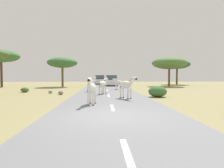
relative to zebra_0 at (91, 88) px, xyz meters
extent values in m
plane|color=#8E8456|center=(0.82, -3.10, -1.03)|extent=(90.00, 90.00, 0.00)
cube|color=slate|center=(1.15, -3.10, -1.01)|extent=(6.00, 64.00, 0.05)
cube|color=silver|center=(1.15, -7.10, -0.98)|extent=(0.16, 2.00, 0.01)
cube|color=silver|center=(1.15, -1.10, -0.98)|extent=(0.16, 2.00, 0.01)
cube|color=silver|center=(1.15, 4.90, -0.98)|extent=(0.16, 2.00, 0.01)
cube|color=silver|center=(1.15, 10.90, -0.98)|extent=(0.16, 2.00, 0.01)
cube|color=silver|center=(1.15, 16.90, -0.98)|extent=(0.16, 2.00, 0.01)
cube|color=silver|center=(1.15, 22.90, -0.98)|extent=(0.16, 2.00, 0.01)
ellipsoid|color=silver|center=(0.01, 0.10, 0.02)|extent=(0.57, 1.18, 0.54)
cylinder|color=silver|center=(-0.17, -0.26, -0.60)|extent=(0.13, 0.13, 0.78)
cylinder|color=#28231E|center=(-0.17, -0.26, -0.96)|extent=(0.14, 0.14, 0.05)
cylinder|color=silver|center=(0.12, -0.29, -0.60)|extent=(0.13, 0.13, 0.78)
cylinder|color=#28231E|center=(0.12, -0.29, -0.96)|extent=(0.14, 0.14, 0.05)
cylinder|color=silver|center=(-0.10, 0.48, -0.60)|extent=(0.13, 0.13, 0.78)
cylinder|color=#28231E|center=(-0.10, 0.48, -0.96)|extent=(0.14, 0.14, 0.05)
cylinder|color=silver|center=(0.19, 0.45, -0.60)|extent=(0.13, 0.13, 0.78)
cylinder|color=#28231E|center=(0.19, 0.45, -0.96)|extent=(0.14, 0.14, 0.05)
cylinder|color=silver|center=(-0.05, -0.45, 0.30)|extent=(0.25, 0.43, 0.46)
cube|color=black|center=(-0.05, -0.45, 0.39)|extent=(0.08, 0.38, 0.32)
ellipsoid|color=silver|center=(-0.07, -0.71, 0.47)|extent=(0.26, 0.52, 0.25)
ellipsoid|color=black|center=(-0.09, -0.91, 0.45)|extent=(0.16, 0.19, 0.15)
cone|color=silver|center=(-0.13, -0.58, 0.59)|extent=(0.10, 0.10, 0.14)
cone|color=silver|center=(0.01, -0.60, 0.59)|extent=(0.10, 0.10, 0.14)
cylinder|color=black|center=(0.07, 0.66, -0.08)|extent=(0.06, 0.16, 0.46)
ellipsoid|color=silver|center=(0.66, 6.18, -0.04)|extent=(0.90, 1.14, 0.51)
cylinder|color=silver|center=(0.95, 6.41, -0.62)|extent=(0.15, 0.15, 0.73)
cylinder|color=#28231E|center=(0.95, 6.41, -0.96)|extent=(0.17, 0.17, 0.05)
cylinder|color=silver|center=(0.72, 6.55, -0.62)|extent=(0.15, 0.15, 0.73)
cylinder|color=#28231E|center=(0.72, 6.55, -0.96)|extent=(0.17, 0.17, 0.05)
cylinder|color=silver|center=(0.61, 5.81, -0.62)|extent=(0.15, 0.15, 0.73)
cylinder|color=#28231E|center=(0.61, 5.81, -0.96)|extent=(0.17, 0.17, 0.05)
cylinder|color=silver|center=(0.37, 5.94, -0.62)|extent=(0.15, 0.15, 0.73)
cylinder|color=#28231E|center=(0.37, 5.94, -0.96)|extent=(0.17, 0.17, 0.05)
cylinder|color=silver|center=(0.92, 6.62, 0.22)|extent=(0.36, 0.43, 0.43)
cube|color=black|center=(0.92, 6.62, 0.31)|extent=(0.21, 0.33, 0.30)
ellipsoid|color=silver|center=(1.04, 6.84, 0.38)|extent=(0.40, 0.50, 0.23)
ellipsoid|color=black|center=(1.13, 7.00, 0.36)|extent=(0.20, 0.21, 0.14)
cone|color=silver|center=(1.04, 6.71, 0.50)|extent=(0.12, 0.12, 0.14)
cone|color=silver|center=(0.93, 6.77, 0.50)|extent=(0.12, 0.12, 0.14)
cylinder|color=black|center=(0.40, 5.71, -0.14)|extent=(0.11, 0.15, 0.43)
ellipsoid|color=silver|center=(2.33, 2.92, 0.03)|extent=(1.08, 1.18, 0.54)
cylinder|color=silver|center=(2.45, 2.53, -0.59)|extent=(0.16, 0.16, 0.78)
cylinder|color=#28231E|center=(2.45, 2.53, -0.96)|extent=(0.19, 0.19, 0.05)
cylinder|color=silver|center=(2.68, 2.72, -0.59)|extent=(0.16, 0.16, 0.78)
cylinder|color=#28231E|center=(2.68, 2.72, -0.96)|extent=(0.19, 0.19, 0.05)
cylinder|color=silver|center=(1.98, 3.12, -0.59)|extent=(0.16, 0.16, 0.78)
cylinder|color=#28231E|center=(1.98, 3.12, -0.96)|extent=(0.19, 0.19, 0.05)
cylinder|color=silver|center=(2.21, 3.30, -0.59)|extent=(0.16, 0.16, 0.78)
cylinder|color=#28231E|center=(2.21, 3.30, -0.96)|extent=(0.19, 0.19, 0.05)
cylinder|color=silver|center=(2.67, 2.49, 0.31)|extent=(0.42, 0.45, 0.46)
cube|color=black|center=(2.67, 2.49, 0.40)|extent=(0.27, 0.32, 0.32)
ellipsoid|color=silver|center=(2.84, 2.28, 0.48)|extent=(0.48, 0.52, 0.25)
ellipsoid|color=black|center=(2.97, 2.12, 0.46)|extent=(0.22, 0.23, 0.15)
cone|color=silver|center=(2.71, 2.33, 0.61)|extent=(0.13, 0.13, 0.15)
cone|color=silver|center=(2.82, 2.42, 0.61)|extent=(0.13, 0.13, 0.15)
cylinder|color=black|center=(1.97, 3.37, -0.07)|extent=(0.13, 0.15, 0.46)
ellipsoid|color=silver|center=(-0.57, 9.01, -0.01)|extent=(1.03, 1.13, 0.52)
cylinder|color=silver|center=(-0.46, 8.64, -0.61)|extent=(0.15, 0.15, 0.75)
cylinder|color=#28231E|center=(-0.46, 8.64, -0.96)|extent=(0.18, 0.18, 0.05)
cylinder|color=silver|center=(-0.24, 8.81, -0.61)|extent=(0.15, 0.15, 0.75)
cylinder|color=#28231E|center=(-0.24, 8.81, -0.96)|extent=(0.18, 0.18, 0.05)
cylinder|color=silver|center=(-0.90, 9.20, -0.61)|extent=(0.15, 0.15, 0.75)
cylinder|color=#28231E|center=(-0.90, 9.20, -0.96)|extent=(0.18, 0.18, 0.05)
cylinder|color=silver|center=(-0.68, 9.38, -0.61)|extent=(0.15, 0.15, 0.75)
cylinder|color=#28231E|center=(-0.68, 9.38, -0.96)|extent=(0.18, 0.18, 0.05)
cylinder|color=silver|center=(-0.24, 8.60, 0.25)|extent=(0.40, 0.43, 0.44)
cube|color=black|center=(-0.24, 8.60, 0.34)|extent=(0.26, 0.31, 0.30)
ellipsoid|color=silver|center=(-0.08, 8.39, 0.42)|extent=(0.45, 0.50, 0.24)
ellipsoid|color=black|center=(0.04, 8.24, 0.40)|extent=(0.21, 0.22, 0.14)
cone|color=silver|center=(-0.21, 8.44, 0.54)|extent=(0.13, 0.13, 0.14)
cone|color=silver|center=(-0.10, 8.53, 0.54)|extent=(0.13, 0.13, 0.14)
cylinder|color=black|center=(-0.91, 9.44, -0.11)|extent=(0.13, 0.15, 0.44)
ellipsoid|color=silver|center=(2.58, 11.85, -0.13)|extent=(1.01, 0.88, 0.46)
cylinder|color=silver|center=(2.40, 12.14, -0.65)|extent=(0.13, 0.13, 0.66)
cylinder|color=#28231E|center=(2.40, 12.14, -0.96)|extent=(0.16, 0.16, 0.04)
cylinder|color=silver|center=(2.26, 11.94, -0.65)|extent=(0.13, 0.13, 0.66)
cylinder|color=#28231E|center=(2.26, 11.94, -0.96)|extent=(0.16, 0.16, 0.04)
cylinder|color=silver|center=(2.91, 11.76, -0.65)|extent=(0.13, 0.13, 0.66)
cylinder|color=#28231E|center=(2.91, 11.76, -0.96)|extent=(0.16, 0.16, 0.04)
cylinder|color=silver|center=(2.77, 11.57, -0.65)|extent=(0.13, 0.13, 0.66)
cylinder|color=#28231E|center=(2.77, 11.57, -0.96)|extent=(0.16, 0.16, 0.04)
cylinder|color=silver|center=(2.21, 12.12, 0.10)|extent=(0.38, 0.35, 0.39)
cube|color=black|center=(2.21, 12.12, 0.18)|extent=(0.28, 0.22, 0.27)
ellipsoid|color=silver|center=(2.03, 12.26, 0.25)|extent=(0.44, 0.39, 0.21)
ellipsoid|color=black|center=(1.89, 12.36, 0.23)|extent=(0.19, 0.19, 0.13)
cone|color=silver|center=(2.15, 12.25, 0.35)|extent=(0.11, 0.11, 0.12)
cone|color=silver|center=(2.08, 12.15, 0.35)|extent=(0.11, 0.11, 0.12)
cylinder|color=black|center=(2.97, 11.57, -0.22)|extent=(0.13, 0.11, 0.39)
cube|color=silver|center=(2.14, 20.54, -0.40)|extent=(1.88, 4.23, 0.80)
cube|color=#334751|center=(2.14, 20.34, 0.38)|extent=(1.68, 2.23, 0.76)
cube|color=black|center=(2.19, 22.69, -0.68)|extent=(1.71, 0.19, 0.24)
cylinder|color=black|center=(3.07, 21.87, -0.64)|extent=(0.23, 0.68, 0.68)
cylinder|color=black|center=(1.27, 21.90, -0.64)|extent=(0.23, 0.68, 0.68)
cylinder|color=black|center=(3.02, 19.17, -0.64)|extent=(0.23, 0.68, 0.68)
cylinder|color=black|center=(1.22, 19.20, -0.64)|extent=(0.23, 0.68, 0.68)
cube|color=white|center=(0.17, 26.38, -0.40)|extent=(1.85, 4.22, 0.80)
cube|color=#334751|center=(0.17, 26.18, 0.38)|extent=(1.67, 2.22, 0.76)
cube|color=black|center=(0.15, 28.54, -0.68)|extent=(1.71, 0.18, 0.24)
cylinder|color=black|center=(1.06, 27.74, -0.64)|extent=(0.23, 0.68, 0.68)
cylinder|color=black|center=(-0.74, 27.72, -0.64)|extent=(0.23, 0.68, 0.68)
cylinder|color=black|center=(1.09, 25.04, -0.64)|extent=(0.23, 0.68, 0.68)
cylinder|color=black|center=(-0.71, 25.02, -0.64)|extent=(0.23, 0.68, 0.68)
cylinder|color=brown|center=(14.94, 25.03, 0.47)|extent=(0.32, 0.32, 3.01)
ellipsoid|color=#2D5628|center=(14.94, 25.03, 2.82)|extent=(4.84, 4.84, 1.69)
cylinder|color=#4C3823|center=(-14.65, 18.89, 0.84)|extent=(0.34, 0.34, 3.74)
ellipsoid|color=#386633|center=(-14.65, 18.89, 3.64)|extent=(5.32, 5.32, 1.86)
cylinder|color=brown|center=(11.39, 19.33, 0.34)|extent=(0.31, 0.31, 2.75)
ellipsoid|color=#4C7038|center=(11.39, 19.33, 2.68)|extent=(5.52, 5.52, 1.93)
cylinder|color=brown|center=(-5.42, 18.56, 0.42)|extent=(0.32, 0.32, 2.90)
ellipsoid|color=#386633|center=(-5.42, 18.56, 2.66)|extent=(4.51, 4.51, 1.58)
ellipsoid|color=#386633|center=(5.08, 4.17, -0.59)|extent=(1.48, 1.33, 0.89)
ellipsoid|color=#425B2D|center=(-7.37, 9.16, -0.78)|extent=(0.83, 0.75, 0.50)
ellipsoid|color=gray|center=(-3.12, 6.41, -0.86)|extent=(0.48, 0.40, 0.35)
ellipsoid|color=gray|center=(-4.39, 7.74, -0.88)|extent=(0.40, 0.31, 0.31)
camera|label=1|loc=(0.61, -11.05, 0.70)|focal=30.77mm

